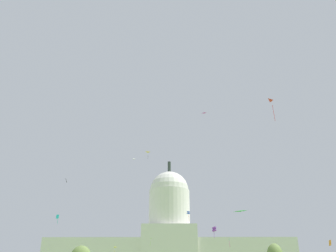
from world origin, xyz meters
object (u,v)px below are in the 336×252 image
Objects in this scene: kite_yellow_low at (114,250)px; kite_orange_low at (330,243)px; kite_turquoise_low at (57,217)px; kite_black_mid at (66,181)px; kite_blue_mid at (188,213)px; kite_white_high at (134,160)px; capitol_building at (169,248)px; kite_cyan_low at (229,241)px; kite_violet_low at (214,229)px; kite_magenta_high at (205,114)px; kite_gold_high at (148,154)px; kite_red_high at (274,103)px; kite_lime_mid at (150,240)px; kite_green_low at (238,214)px.

kite_orange_low is at bearing 83.55° from kite_yellow_low.
kite_turquoise_low is 1.64× the size of kite_black_mid.
kite_blue_mid is 2.45× the size of kite_black_mid.
kite_yellow_low is (-3.60, -23.74, -45.03)m from kite_white_high.
capitol_building reaches higher than kite_cyan_low.
kite_yellow_low is 1.21× the size of kite_violet_low.
capitol_building is 45.00m from kite_cyan_low.
kite_magenta_high is 0.87× the size of kite_gold_high.
kite_red_high is 1.36× the size of kite_violet_low.
kite_black_mid is at bearing -20.27° from kite_lime_mid.
kite_lime_mid reaches higher than kite_cyan_low.
kite_black_mid is (-55.64, 47.01, -4.09)m from kite_red_high.
kite_cyan_low is at bearing 52.82° from kite_orange_low.
capitol_building is 53.52m from kite_yellow_low.
capitol_building reaches higher than kite_orange_low.
kite_lime_mid is at bearing 73.38° from kite_orange_low.
kite_white_high is 0.74× the size of kite_green_low.
kite_blue_mid is (16.56, -28.01, 7.37)m from kite_lime_mid.
kite_green_low is at bearing 12.24° from kite_lime_mid.
kite_green_low is at bearing 94.46° from kite_gold_high.
kite_magenta_high reaches higher than kite_lime_mid.
capitol_building reaches higher than kite_violet_low.
kite_violet_low is at bearing 38.04° from kite_cyan_low.
kite_yellow_low is at bearing -24.86° from kite_cyan_low.
kite_gold_high reaches higher than kite_cyan_low.
capitol_building reaches higher than kite_magenta_high.
kite_lime_mid is at bearing 122.47° from kite_white_high.
kite_cyan_low reaches higher than kite_turquoise_low.
kite_magenta_high reaches higher than kite_blue_mid.
kite_green_low is at bearing 156.86° from kite_blue_mid.
kite_cyan_low is (15.90, 110.72, 6.90)m from kite_green_low.
kite_turquoise_low is at bearing 45.30° from kite_gold_high.
kite_black_mid is (-15.08, -58.98, -26.17)m from kite_white_high.
kite_orange_low is at bearing 93.04° from kite_green_low.
kite_blue_mid is (36.31, 47.10, 8.96)m from kite_turquoise_low.
capitol_building reaches higher than kite_lime_mid.
kite_yellow_low is (-35.70, 25.88, -47.01)m from kite_magenta_high.
kite_gold_high reaches higher than kite_black_mid.
kite_red_high is at bearing 70.09° from kite_white_high.
kite_black_mid is at bearing -0.50° from kite_cyan_low.
kite_gold_high reaches higher than kite_violet_low.
capitol_building is at bearing -51.48° from kite_magenta_high.
kite_green_low is at bearing 11.85° from kite_violet_low.
kite_magenta_high reaches higher than kite_white_high.
kite_violet_low reaches higher than kite_orange_low.
kite_black_mid is (-47.18, -9.36, -28.15)m from kite_magenta_high.
kite_black_mid reaches higher than kite_violet_low.
kite_cyan_low is at bearing 97.92° from kite_turquoise_low.
kite_gold_high reaches higher than kite_orange_low.
kite_lime_mid is at bearing 122.69° from kite_turquoise_low.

